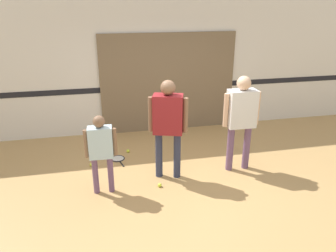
% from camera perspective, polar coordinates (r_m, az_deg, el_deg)
% --- Properties ---
extents(ground_plane, '(16.00, 16.00, 0.00)m').
position_cam_1_polar(ground_plane, '(5.68, 2.53, -9.49)').
color(ground_plane, tan).
extents(wall_back, '(16.00, 0.07, 3.20)m').
position_cam_1_polar(wall_back, '(7.41, -2.17, 11.11)').
color(wall_back, silver).
rests_on(wall_back, ground_plane).
extents(wall_panel, '(3.07, 0.05, 2.23)m').
position_cam_1_polar(wall_panel, '(7.50, 0.11, 7.50)').
color(wall_panel, '#756047').
rests_on(wall_panel, ground_plane).
extents(person_instructor, '(0.63, 0.40, 1.72)m').
position_cam_1_polar(person_instructor, '(5.36, 0.00, 1.17)').
color(person_instructor, '#2D334C').
rests_on(person_instructor, ground_plane).
extents(person_student_left, '(0.49, 0.21, 1.30)m').
position_cam_1_polar(person_student_left, '(5.10, -11.62, -3.49)').
color(person_student_left, '#6B4C70').
rests_on(person_student_left, ground_plane).
extents(person_student_right, '(0.65, 0.27, 1.72)m').
position_cam_1_polar(person_student_right, '(5.76, 12.65, 2.13)').
color(person_student_right, '#6B4C70').
rests_on(person_student_right, ground_plane).
extents(racket_spare_on_floor, '(0.33, 0.51, 0.03)m').
position_cam_1_polar(racket_spare_on_floor, '(6.44, -8.70, -5.70)').
color(racket_spare_on_floor, '#28282D').
rests_on(racket_spare_on_floor, ground_plane).
extents(tennis_ball_near_instructor, '(0.07, 0.07, 0.07)m').
position_cam_1_polar(tennis_ball_near_instructor, '(5.49, -1.46, -10.25)').
color(tennis_ball_near_instructor, '#CCE038').
rests_on(tennis_ball_near_instructor, ground_plane).
extents(tennis_ball_by_spare_racket, '(0.07, 0.07, 0.07)m').
position_cam_1_polar(tennis_ball_by_spare_racket, '(6.68, -6.99, -4.33)').
color(tennis_ball_by_spare_racket, '#CCE038').
rests_on(tennis_ball_by_spare_racket, ground_plane).
extents(tennis_ball_stray_left, '(0.07, 0.07, 0.07)m').
position_cam_1_polar(tennis_ball_stray_left, '(6.27, -13.21, -6.59)').
color(tennis_ball_stray_left, '#CCE038').
rests_on(tennis_ball_stray_left, ground_plane).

